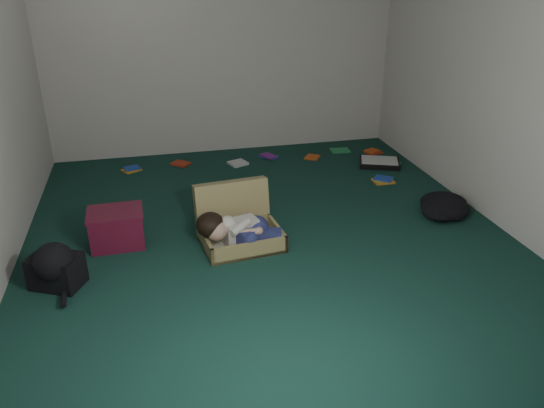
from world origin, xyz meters
name	(u,v)px	position (x,y,z in m)	size (l,w,h in m)	color
floor	(268,234)	(0.00, 0.00, 0.00)	(4.50, 4.50, 0.00)	#13372D
wall_back	(223,40)	(0.00, 2.25, 1.30)	(4.50, 4.50, 0.00)	white
wall_front	(402,205)	(0.00, -2.25, 1.30)	(4.50, 4.50, 0.00)	white
wall_right	(502,69)	(2.00, 0.00, 1.30)	(4.50, 4.50, 0.00)	white
suitcase	(238,225)	(-0.26, -0.03, 0.14)	(0.69, 0.68, 0.46)	#9A8D55
person	(238,229)	(-0.29, -0.19, 0.18)	(0.69, 0.33, 0.29)	silver
maroon_bin	(117,228)	(-1.23, 0.11, 0.15)	(0.44, 0.35, 0.30)	maroon
backpack	(56,270)	(-1.64, -0.41, 0.13)	(0.43, 0.35, 0.26)	black
clothing_pile	(441,204)	(1.66, 0.06, 0.07)	(0.47, 0.38, 0.15)	black
paper_tray	(379,162)	(1.60, 1.32, 0.03)	(0.54, 0.47, 0.06)	black
book_scatter	(299,162)	(0.74, 1.61, 0.01)	(3.05, 1.25, 0.02)	gold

